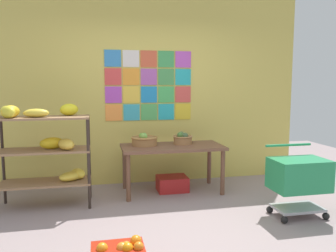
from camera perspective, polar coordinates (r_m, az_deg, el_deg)
ground at (r=3.59m, az=0.81°, el=-17.68°), size 9.77×9.77×0.00m
back_wall_with_art at (r=5.15m, az=-3.93°, el=6.84°), size 4.90×0.07×2.99m
banana_shelf_unit at (r=4.37m, az=-19.65°, el=-3.03°), size 1.09×0.48×1.27m
display_table at (r=4.72m, az=0.72°, el=-4.31°), size 1.41×0.68×0.66m
fruit_basket_back_left at (r=4.83m, az=2.50°, el=-2.12°), size 0.28×0.28×0.18m
fruit_basket_back_right at (r=4.73m, az=-4.03°, el=-2.38°), size 0.37×0.37×0.17m
produce_crate_under_table at (r=4.88m, az=0.71°, el=-9.71°), size 0.42×0.34×0.20m
shopping_cart at (r=4.14m, az=21.25°, el=-8.04°), size 0.61×0.46×0.80m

